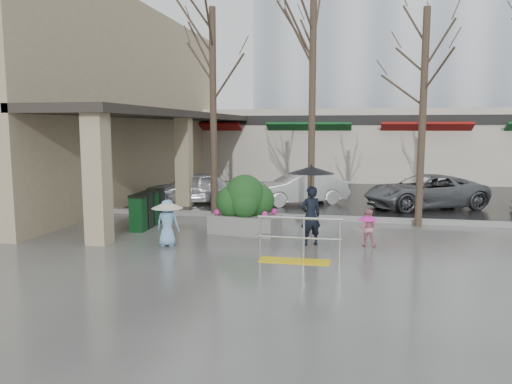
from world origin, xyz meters
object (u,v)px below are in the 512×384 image
(planter, at_px, (245,205))
(car_c, at_px, (425,191))
(car_b, at_px, (299,188))
(tree_mideast, at_px, (425,64))
(woman, at_px, (311,195))
(car_a, at_px, (192,188))
(handrail, at_px, (297,245))
(child_pink, at_px, (368,225))
(child_blue, at_px, (168,217))
(tree_west, at_px, (213,62))
(tree_midwest, at_px, (313,54))
(news_boxes, at_px, (148,209))

(planter, height_order, car_c, planter)
(car_b, xyz_separation_m, car_c, (4.73, -0.02, 0.00))
(tree_mideast, distance_m, woman, 5.63)
(woman, xyz_separation_m, car_a, (-5.32, 6.17, -0.67))
(handrail, distance_m, tree_mideast, 7.28)
(child_pink, bearing_deg, child_blue, 19.19)
(handrail, distance_m, woman, 1.90)
(handrail, xyz_separation_m, car_c, (3.76, 8.48, 0.25))
(handrail, distance_m, child_blue, 3.55)
(handrail, distance_m, child_pink, 2.42)
(child_pink, distance_m, child_blue, 5.10)
(handrail, distance_m, tree_west, 7.52)
(handrail, relative_size, car_b, 0.50)
(tree_midwest, distance_m, woman, 5.05)
(news_boxes, distance_m, car_c, 10.26)
(woman, distance_m, news_boxes, 5.35)
(planter, relative_size, car_c, 0.46)
(child_blue, bearing_deg, child_pink, -168.45)
(child_pink, height_order, car_b, car_b)
(handrail, bearing_deg, woman, 85.45)
(tree_west, relative_size, car_c, 1.50)
(tree_midwest, bearing_deg, child_pink, -59.75)
(woman, distance_m, planter, 2.29)
(tree_midwest, height_order, planter, tree_midwest)
(tree_mideast, relative_size, car_c, 1.43)
(car_a, xyz_separation_m, car_b, (4.22, 0.67, 0.00))
(woman, xyz_separation_m, child_blue, (-3.56, -0.82, -0.55))
(tree_midwest, relative_size, tree_mideast, 1.08)
(tree_mideast, relative_size, news_boxes, 3.36)
(tree_midwest, distance_m, car_c, 7.08)
(child_pink, bearing_deg, tree_midwest, -51.77)
(car_a, relative_size, car_c, 0.82)
(tree_mideast, bearing_deg, child_blue, -148.88)
(tree_mideast, height_order, planter, tree_mideast)
(woman, bearing_deg, tree_midwest, -114.79)
(handrail, bearing_deg, car_b, 96.49)
(car_c, bearing_deg, child_pink, -42.67)
(woman, distance_m, child_blue, 3.69)
(handrail, relative_size, car_c, 0.42)
(tree_mideast, height_order, car_a, tree_mideast)
(child_pink, bearing_deg, tree_mideast, -109.81)
(handrail, bearing_deg, planter, 123.87)
(tree_mideast, xyz_separation_m, woman, (-3.01, -3.15, -3.56))
(tree_midwest, xyz_separation_m, child_pink, (1.73, -2.97, -4.69))
(tree_west, xyz_separation_m, car_a, (-1.83, 3.03, -4.45))
(car_b, bearing_deg, planter, -39.40)
(planter, bearing_deg, car_c, 45.78)
(car_c, bearing_deg, planter, -68.68)
(planter, height_order, car_b, planter)
(tree_west, xyz_separation_m, news_boxes, (-1.60, -1.71, -4.55))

